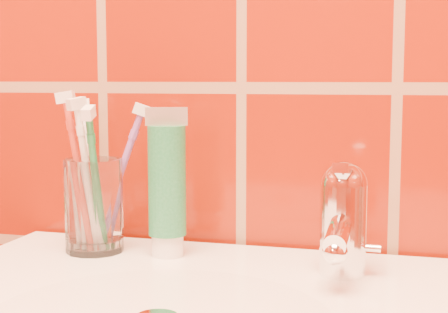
% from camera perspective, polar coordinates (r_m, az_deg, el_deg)
% --- Properties ---
extents(glass_tumbler, '(0.08, 0.08, 0.11)m').
position_cam_1_polar(glass_tumbler, '(0.82, -10.75, -4.02)').
color(glass_tumbler, white).
rests_on(glass_tumbler, pedestal_sink).
extents(toothpaste_tube, '(0.05, 0.04, 0.17)m').
position_cam_1_polar(toothpaste_tube, '(0.78, -4.75, -2.55)').
color(toothpaste_tube, white).
rests_on(toothpaste_tube, pedestal_sink).
extents(faucet, '(0.05, 0.11, 0.12)m').
position_cam_1_polar(faucet, '(0.72, 9.84, -4.82)').
color(faucet, white).
rests_on(faucet, pedestal_sink).
extents(toothbrush_0, '(0.05, 0.11, 0.19)m').
position_cam_1_polar(toothbrush_0, '(0.79, -10.61, -2.12)').
color(toothbrush_0, '#207A44').
rests_on(toothbrush_0, glass_tumbler).
extents(toothbrush_1, '(0.12, 0.11, 0.18)m').
position_cam_1_polar(toothbrush_1, '(0.82, -8.74, -1.76)').
color(toothbrush_1, '#874EA8').
rests_on(toothbrush_1, glass_tumbler).
extents(toothbrush_2, '(0.07, 0.08, 0.19)m').
position_cam_1_polar(toothbrush_2, '(0.80, -11.24, -1.71)').
color(toothbrush_2, white).
rests_on(toothbrush_2, glass_tumbler).
extents(toothbrush_3, '(0.07, 0.06, 0.20)m').
position_cam_1_polar(toothbrush_3, '(0.81, -11.94, -1.39)').
color(toothbrush_3, '#C43C2A').
rests_on(toothbrush_3, glass_tumbler).
extents(toothbrush_4, '(0.11, 0.15, 0.20)m').
position_cam_1_polar(toothbrush_4, '(0.85, -11.41, -1.47)').
color(toothbrush_4, silver).
rests_on(toothbrush_4, glass_tumbler).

